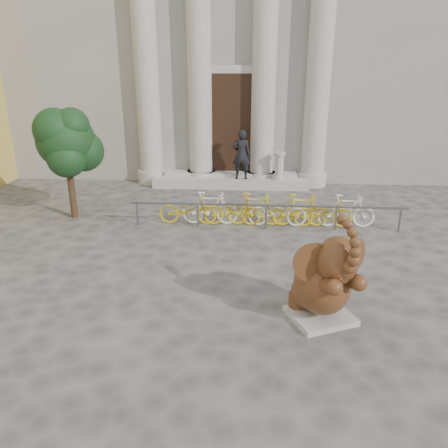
# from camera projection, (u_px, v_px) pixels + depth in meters

# --- Properties ---
(ground) EXTENTS (80.00, 80.00, 0.00)m
(ground) POSITION_uv_depth(u_px,v_px,m) (204.00, 313.00, 8.44)
(ground) COLOR #474442
(ground) RESTS_ON ground
(classical_building) EXTENTS (22.00, 10.70, 12.00)m
(classical_building) POSITION_uv_depth(u_px,v_px,m) (238.00, 31.00, 20.36)
(classical_building) COLOR gray
(classical_building) RESTS_ON ground
(entrance_steps) EXTENTS (6.00, 1.20, 0.36)m
(entrance_steps) POSITION_uv_depth(u_px,v_px,m) (230.00, 181.00, 17.18)
(entrance_steps) COLOR #A8A59E
(entrance_steps) RESTS_ON ground
(elephant_statue) EXTENTS (1.49, 1.74, 2.20)m
(elephant_statue) POSITION_uv_depth(u_px,v_px,m) (324.00, 281.00, 7.96)
(elephant_statue) COLOR #A8A59E
(elephant_statue) RESTS_ON ground
(bike_rack) EXTENTS (8.00, 0.53, 1.00)m
(bike_rack) POSITION_uv_depth(u_px,v_px,m) (266.00, 209.00, 12.85)
(bike_rack) COLOR slate
(bike_rack) RESTS_ON ground
(tree) EXTENTS (1.94, 1.77, 3.37)m
(tree) POSITION_uv_depth(u_px,v_px,m) (67.00, 142.00, 12.90)
(tree) COLOR #332114
(tree) RESTS_ON ground
(pedestrian) EXTENTS (0.69, 0.46, 1.88)m
(pedestrian) POSITION_uv_depth(u_px,v_px,m) (241.00, 155.00, 16.51)
(pedestrian) COLOR black
(pedestrian) RESTS_ON entrance_steps
(balustrade_post) EXTENTS (0.43, 0.43, 1.05)m
(balustrade_post) POSITION_uv_depth(u_px,v_px,m) (279.00, 167.00, 16.55)
(balustrade_post) COLOR #A8A59E
(balustrade_post) RESTS_ON entrance_steps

